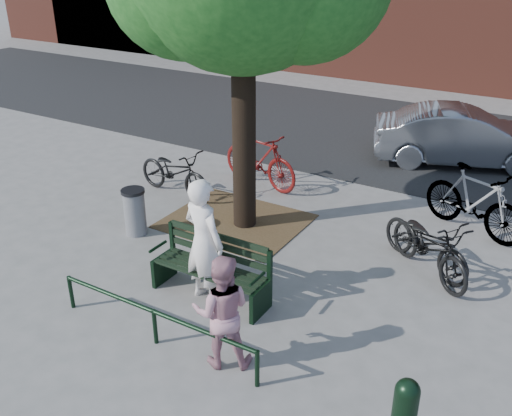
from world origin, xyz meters
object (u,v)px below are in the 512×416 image
Objects in this scene: litter_bin at (135,211)px; parked_car at (463,137)px; park_bench at (213,266)px; person_left at (204,242)px; person_right at (222,312)px; bicycle_c at (430,247)px; bollard at (404,415)px.

litter_bin is 0.21× the size of parked_car.
park_bench is 0.47m from person_left.
person_left is 1.26× the size of person_right.
parked_car is (4.01, 6.38, 0.22)m from litter_bin.
person_right is 8.41m from parked_car.
bicycle_c reaches higher than litter_bin.
bicycle_c is 5.14m from parked_car.
litter_bin is (-3.17, 1.98, -0.31)m from person_right.
bicycle_c is 0.46× the size of parked_car.
bollard is (3.20, -1.34, 0.01)m from park_bench.
litter_bin is (-2.24, 0.86, -0.06)m from park_bench.
bicycle_c is (2.51, 2.28, -0.45)m from person_left.
parked_car is (1.81, 7.38, -0.28)m from person_left.
parked_car reaches higher than litter_bin.
bollard is (3.24, -1.20, -0.43)m from person_left.
park_bench is at bearing -80.13° from person_right.
park_bench is 7.45m from parked_car.
person_right is at bearing 146.42° from person_left.
bicycle_c is at bearing -144.92° from person_right.
litter_bin is at bearing 143.19° from bicycle_c.
parked_car is (-1.42, 8.58, 0.15)m from bollard.
bollard is 5.87m from litter_bin.
person_right reaches higher than litter_bin.
person_left is at bearing 170.15° from bicycle_c.
litter_bin is at bearing 159.07° from park_bench.
person_left is (-0.04, -0.14, 0.44)m from park_bench.
person_right is 0.37× the size of parked_car.
litter_bin is at bearing -12.13° from person_left.
person_left is 3.48m from bollard.
park_bench is 1.89× the size of bollard.
person_left is 7.60m from parked_car.
park_bench is 1.19× the size of person_right.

